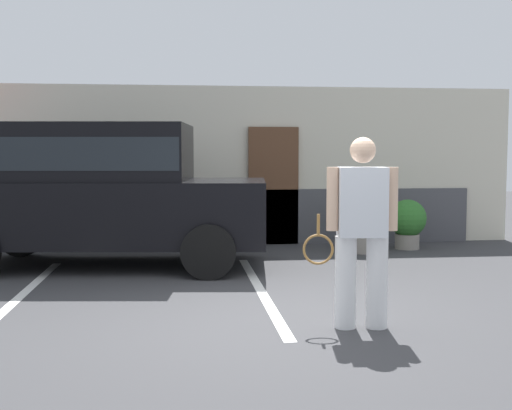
{
  "coord_description": "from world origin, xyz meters",
  "views": [
    {
      "loc": [
        -0.99,
        -6.19,
        1.65
      ],
      "look_at": [
        -0.14,
        1.2,
        1.05
      ],
      "focal_mm": 45.92,
      "sensor_mm": 36.0,
      "label": 1
    }
  ],
  "objects_px": {
    "tennis_player_man": "(361,230)",
    "potted_plant_secondary": "(407,221)",
    "potted_plant_by_porch": "(361,223)",
    "parked_suv": "(97,188)"
  },
  "relations": [
    {
      "from": "potted_plant_by_porch",
      "to": "potted_plant_secondary",
      "type": "xyz_separation_m",
      "value": [
        0.91,
        0.33,
        -0.03
      ]
    },
    {
      "from": "tennis_player_man",
      "to": "potted_plant_secondary",
      "type": "relative_size",
      "value": 2.11
    },
    {
      "from": "parked_suv",
      "to": "potted_plant_by_porch",
      "type": "xyz_separation_m",
      "value": [
        4.13,
        0.84,
        -0.65
      ]
    },
    {
      "from": "tennis_player_man",
      "to": "potted_plant_by_porch",
      "type": "distance_m",
      "value": 4.71
    },
    {
      "from": "parked_suv",
      "to": "potted_plant_by_porch",
      "type": "relative_size",
      "value": 5.32
    },
    {
      "from": "parked_suv",
      "to": "potted_plant_secondary",
      "type": "bearing_deg",
      "value": 19.22
    },
    {
      "from": "parked_suv",
      "to": "potted_plant_by_porch",
      "type": "distance_m",
      "value": 4.26
    },
    {
      "from": "parked_suv",
      "to": "tennis_player_man",
      "type": "xyz_separation_m",
      "value": [
        2.86,
        -3.68,
        -0.22
      ]
    },
    {
      "from": "potted_plant_by_porch",
      "to": "parked_suv",
      "type": "bearing_deg",
      "value": -168.53
    },
    {
      "from": "parked_suv",
      "to": "tennis_player_man",
      "type": "relative_size",
      "value": 2.67
    }
  ]
}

